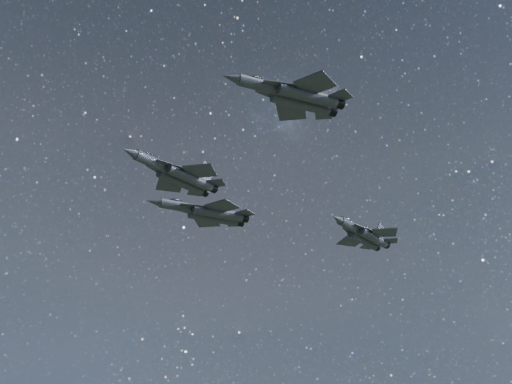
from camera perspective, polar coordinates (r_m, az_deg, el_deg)
name	(u,v)px	position (r m, az deg, el deg)	size (l,w,h in m)	color
jet_lead	(179,175)	(90.58, -7.39, 1.62)	(17.71, 11.76, 4.51)	#30343D
jet_left	(208,213)	(101.12, -4.63, -1.96)	(18.26, 12.96, 4.64)	#30343D
jet_right	(295,95)	(70.77, 3.71, 9.17)	(15.65, 11.06, 3.97)	#30343D
jet_slot	(364,235)	(103.45, 10.24, -4.04)	(16.46, 10.80, 4.24)	#30343D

